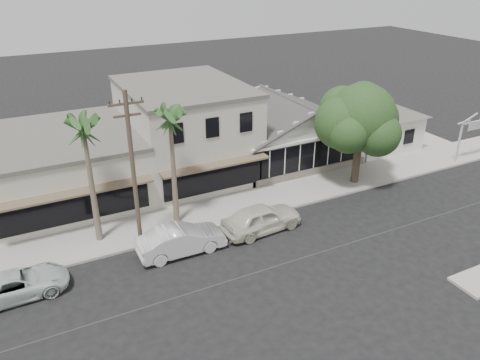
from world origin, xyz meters
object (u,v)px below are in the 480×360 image
utility_pole (133,169)px  car_0 (262,218)px  shade_tree (359,119)px  car_1 (181,240)px  car_2 (18,284)px  arch_sign (480,122)px

utility_pole → car_0: 8.12m
car_0 → shade_tree: size_ratio=0.68×
car_1 → car_2: 8.30m
utility_pole → arch_sign: bearing=0.2°
arch_sign → shade_tree: 11.56m
car_1 → shade_tree: bearing=-78.1°
car_2 → shade_tree: size_ratio=0.64×
car_0 → shade_tree: bearing=-77.0°
car_0 → car_2: bearing=85.4°
arch_sign → car_2: size_ratio=0.87×
utility_pole → car_2: 7.84m
utility_pole → car_2: size_ratio=1.91×
car_1 → car_2: bearing=89.9°
arch_sign → car_2: arch_sign is taller
utility_pole → shade_tree: bearing=4.2°
arch_sign → car_1: arch_sign is taller
car_0 → shade_tree: (9.12, 2.84, 3.97)m
arch_sign → car_2: (-33.87, -1.71, -2.50)m
arch_sign → utility_pole: bearing=-179.8°
utility_pole → car_0: bearing=-13.7°
car_0 → car_1: size_ratio=1.02×
utility_pole → car_1: (1.83, -1.70, -3.99)m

